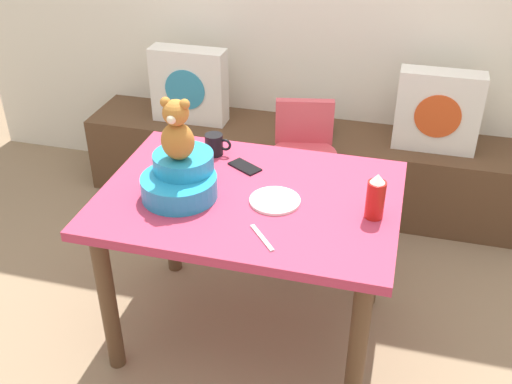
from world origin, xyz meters
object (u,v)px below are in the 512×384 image
Objects in this scene: book_stack at (314,127)px; ketchup_bottle at (376,197)px; highchair at (304,159)px; cell_phone at (245,167)px; infant_seat_teal at (181,178)px; teddy_bear at (177,131)px; pillow_floral_right at (438,111)px; pillow_floral_left at (189,85)px; dinner_plate_near at (275,201)px; coffee_mug at (215,144)px; dining_table at (250,218)px.

book_stack is 1.08× the size of ketchup_bottle.
highchair reaches higher than cell_phone.
infant_seat_teal is 1.32× the size of teddy_bear.
infant_seat_teal is at bearing -113.04° from highchair.
infant_seat_teal is at bearing 90.00° from teddy_bear.
teddy_bear is at bearing -128.80° from pillow_floral_right.
dinner_plate_near is at bearing -56.12° from pillow_floral_left.
teddy_bear is (0.42, -1.23, 0.34)m from pillow_floral_left.
coffee_mug is (0.45, -0.87, 0.11)m from pillow_floral_left.
pillow_floral_right is 0.37× the size of dining_table.
pillow_floral_right is 1.30m from coffee_mug.
book_stack is 0.44m from highchair.
teddy_bear is at bearing -174.22° from dinner_plate_near.
pillow_floral_right is 3.67× the size of coffee_mug.
pillow_floral_left is 0.99m from coffee_mug.
highchair is 0.93m from ketchup_bottle.
cell_phone is (0.16, -0.08, -0.04)m from coffee_mug.
dining_table is at bearing -50.14° from coffee_mug.
dinner_plate_near is at bearing 179.41° from ketchup_bottle.
infant_seat_teal is (-0.32, -1.25, 0.32)m from book_stack.
teddy_bear is at bearing -113.03° from highchair.
ketchup_bottle is (-0.23, -1.19, 0.15)m from pillow_floral_right.
cell_phone is at bearing -106.42° from highchair.
infant_seat_teal is 2.75× the size of coffee_mug.
dining_table is 4.75× the size of teddy_bear.
pillow_floral_left is at bearing 117.20° from coffee_mug.
book_stack is (-0.66, 0.02, -0.18)m from pillow_floral_right.
ketchup_bottle is (0.43, -1.21, 0.33)m from book_stack.
highchair is (0.08, 0.74, -0.11)m from dining_table.
book_stack is at bearing 87.07° from dining_table.
coffee_mug is at bearing 137.90° from dinner_plate_near.
book_stack is 0.61× the size of infant_seat_teal.
dinner_plate_near is at bearing -15.12° from dining_table.
cell_phone is (-0.16, -0.54, 0.22)m from highchair.
pillow_floral_left reaches higher than dining_table.
pillow_floral_left and pillow_floral_right have the same top height.
pillow_floral_left is 1.76× the size of teddy_bear.
book_stack is 1.33m from ketchup_bottle.
pillow_floral_left is at bearing 109.12° from teddy_bear.
ketchup_bottle is 0.92× the size of dinner_plate_near.
cell_phone is (0.61, -0.96, 0.06)m from pillow_floral_left.
pillow_floral_right is 3.06× the size of cell_phone.
highchair is 1.01m from teddy_bear.
dinner_plate_near is 1.39× the size of cell_phone.
pillow_floral_left is at bearing 134.69° from ketchup_bottle.
highchair is 5.49× the size of cell_phone.
ketchup_bottle is (0.49, -0.03, 0.20)m from dining_table.
ketchup_bottle reaches higher than pillow_floral_left.
teddy_bear reaches higher than infant_seat_teal.
dining_table is 5.93× the size of dinner_plate_near.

